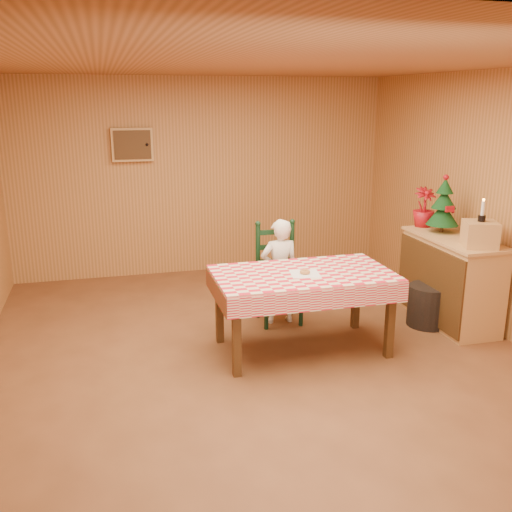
{
  "coord_description": "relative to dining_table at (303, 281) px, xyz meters",
  "views": [
    {
      "loc": [
        -1.27,
        -4.58,
        2.33
      ],
      "look_at": [
        0.0,
        0.2,
        0.95
      ],
      "focal_mm": 40.0,
      "sensor_mm": 36.0,
      "label": 1
    }
  ],
  "objects": [
    {
      "name": "ladder_chair",
      "position": [
        0.0,
        0.79,
        -0.18
      ],
      "size": [
        0.44,
        0.4,
        1.08
      ],
      "color": "black",
      "rests_on": "ground"
    },
    {
      "name": "donut",
      "position": [
        -0.0,
        -0.05,
        0.1
      ],
      "size": [
        0.12,
        0.12,
        0.03
      ],
      "primitive_type": "torus",
      "rotation": [
        0.0,
        0.0,
        -0.35
      ],
      "color": "#C28445",
      "rests_on": "napkin"
    },
    {
      "name": "christmas_tree",
      "position": [
        1.75,
        0.52,
        0.52
      ],
      "size": [
        0.34,
        0.34,
        0.62
      ],
      "color": "#4C2E14",
      "rests_on": "shelf_unit"
    },
    {
      "name": "shelf_unit",
      "position": [
        1.75,
        0.27,
        -0.22
      ],
      "size": [
        0.54,
        1.24,
        0.93
      ],
      "color": "tan",
      "rests_on": "ground"
    },
    {
      "name": "dining_table",
      "position": [
        0.0,
        0.0,
        0.0
      ],
      "size": [
        1.66,
        0.96,
        0.77
      ],
      "color": "#4C2E14",
      "rests_on": "ground"
    },
    {
      "name": "ground",
      "position": [
        -0.44,
        -0.17,
        -0.69
      ],
      "size": [
        6.0,
        6.0,
        0.0
      ],
      "primitive_type": "plane",
      "color": "brown",
      "rests_on": "ground"
    },
    {
      "name": "storage_bin",
      "position": [
        1.49,
        0.23,
        -0.47
      ],
      "size": [
        0.55,
        0.55,
        0.43
      ],
      "primitive_type": "cylinder",
      "rotation": [
        0.0,
        0.0,
        0.31
      ],
      "color": "black",
      "rests_on": "ground"
    },
    {
      "name": "cabin_walls",
      "position": [
        -0.44,
        0.36,
        1.14
      ],
      "size": [
        5.1,
        6.05,
        2.65
      ],
      "color": "#B97D42",
      "rests_on": "ground"
    },
    {
      "name": "flower_arrangement",
      "position": [
        1.7,
        0.82,
        0.46
      ],
      "size": [
        0.25,
        0.25,
        0.44
      ],
      "primitive_type": "imported",
      "rotation": [
        0.0,
        0.0,
        0.02
      ],
      "color": "#9E0E17",
      "rests_on": "shelf_unit"
    },
    {
      "name": "napkin",
      "position": [
        -0.0,
        -0.05,
        0.08
      ],
      "size": [
        0.3,
        0.3,
        0.0
      ],
      "primitive_type": "cube",
      "rotation": [
        0.0,
        0.0,
        -0.16
      ],
      "color": "white",
      "rests_on": "dining_table"
    },
    {
      "name": "crate",
      "position": [
        1.75,
        -0.13,
        0.37
      ],
      "size": [
        0.39,
        0.39,
        0.25
      ],
      "primitive_type": "cube",
      "rotation": [
        0.0,
        0.0,
        -0.37
      ],
      "color": "tan",
      "rests_on": "shelf_unit"
    },
    {
      "name": "candle_set",
      "position": [
        1.75,
        -0.13,
        0.56
      ],
      "size": [
        0.07,
        0.07,
        0.22
      ],
      "color": "black",
      "rests_on": "crate"
    },
    {
      "name": "seated_child",
      "position": [
        -0.0,
        0.73,
        -0.13
      ],
      "size": [
        0.41,
        0.27,
        1.12
      ],
      "primitive_type": "imported",
      "rotation": [
        0.0,
        0.0,
        3.14
      ],
      "color": "white",
      "rests_on": "ground"
    }
  ]
}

